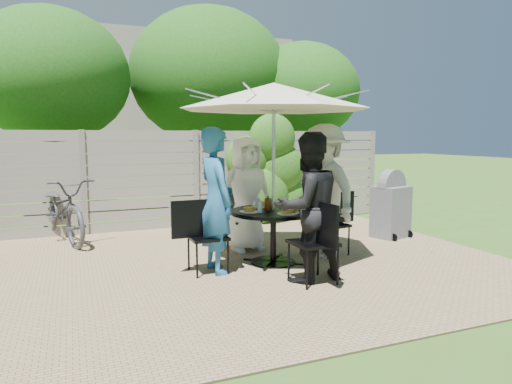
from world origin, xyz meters
name	(u,v)px	position (x,y,z in m)	size (l,w,h in m)	color
backyard_envelope	(142,110)	(0.09, 10.29, 2.61)	(60.00, 60.00, 5.00)	#395A1C
patio_table	(273,226)	(0.32, 0.12, 0.52)	(1.24, 1.24, 0.75)	black
umbrella	(274,97)	(0.32, 0.12, 2.25)	(2.73, 2.73, 2.43)	silver
chair_back	(242,231)	(0.23, 1.08, 0.28)	(0.50, 0.69, 0.92)	black
person_back	(246,194)	(0.24, 0.94, 0.87)	(0.85, 0.55, 1.73)	white
chair_left	(207,251)	(-0.64, 0.03, 0.29)	(0.69, 0.47, 0.96)	black
person_left	(216,201)	(-0.51, 0.04, 0.93)	(0.68, 0.44, 1.85)	#205A8D
chair_front	(314,259)	(0.41, -0.85, 0.30)	(0.51, 0.74, 1.00)	black
person_front	(308,208)	(0.40, -0.71, 0.89)	(0.87, 0.68, 1.79)	black
chair_right	(331,237)	(1.28, 0.21, 0.28)	(0.70, 0.51, 0.93)	black
person_right	(324,191)	(1.15, 0.19, 0.95)	(1.23, 0.71, 1.91)	#A7A9A4
plate_back	(261,205)	(0.29, 0.48, 0.77)	(0.26, 0.26, 0.06)	white
plate_left	(249,210)	(-0.04, 0.08, 0.77)	(0.26, 0.26, 0.06)	white
plate_front	(287,212)	(0.35, -0.24, 0.77)	(0.26, 0.26, 0.06)	white
plate_right	(296,206)	(0.68, 0.15, 0.77)	(0.26, 0.26, 0.06)	white
plate_extra	(297,211)	(0.53, -0.16, 0.77)	(0.24, 0.24, 0.06)	white
glass_back	(258,203)	(0.19, 0.37, 0.82)	(0.07, 0.07, 0.14)	silver
glass_left	(260,207)	(0.07, -0.01, 0.82)	(0.07, 0.07, 0.14)	silver
glass_front	(290,207)	(0.45, -0.13, 0.82)	(0.07, 0.07, 0.14)	silver
glass_right	(286,203)	(0.57, 0.25, 0.82)	(0.07, 0.07, 0.14)	silver
syrup_jug	(268,204)	(0.26, 0.16, 0.83)	(0.09, 0.09, 0.16)	#59280C
coffee_cup	(272,203)	(0.40, 0.35, 0.81)	(0.08, 0.08, 0.12)	#C6B293
bicycle	(62,210)	(-2.37, 2.60, 0.53)	(0.71, 2.03, 1.07)	#333338
bbq_grill	(391,207)	(2.83, 0.82, 0.54)	(0.68, 0.59, 1.18)	slate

